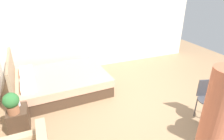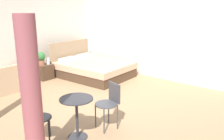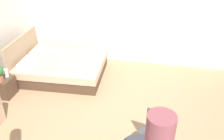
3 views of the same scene
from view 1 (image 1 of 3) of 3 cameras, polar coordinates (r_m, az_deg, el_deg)
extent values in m
cube|color=#9E7A56|center=(4.66, 9.16, -10.50)|extent=(8.38, 9.41, 0.02)
cube|color=silver|center=(6.41, -2.50, 12.24)|extent=(0.12, 6.41, 2.53)
cube|color=#473323|center=(5.28, -14.35, -4.45)|extent=(1.83, 2.28, 0.29)
cube|color=tan|center=(5.17, -14.63, -2.12)|extent=(1.88, 2.32, 0.19)
cube|color=#997F60|center=(5.08, -27.35, -2.74)|extent=(1.79, 0.15, 1.10)
cube|color=silver|center=(4.72, -23.67, -4.13)|extent=(0.64, 0.35, 0.12)
cube|color=silver|center=(5.41, -24.08, -0.51)|extent=(0.64, 0.35, 0.12)
cube|color=#473323|center=(4.23, -25.96, -13.11)|extent=(0.44, 0.36, 0.48)
cylinder|color=#935B3D|center=(3.98, -27.30, -10.38)|extent=(0.20, 0.20, 0.16)
sphere|color=#2D6B33|center=(3.88, -27.87, -7.97)|extent=(0.28, 0.28, 0.28)
cylinder|color=silver|center=(4.14, -26.43, -8.38)|extent=(0.10, 0.10, 0.20)
cylinder|color=#3F3F44|center=(4.32, 25.53, -12.14)|extent=(0.02, 0.02, 0.48)
cylinder|color=#3F3F44|center=(4.48, 28.87, -11.53)|extent=(0.02, 0.02, 0.48)
cylinder|color=#3F3F44|center=(4.52, 23.66, -9.98)|extent=(0.02, 0.02, 0.48)
cylinder|color=#3F3F44|center=(4.67, 26.89, -9.48)|extent=(0.02, 0.02, 0.48)
cylinder|color=#3F3F44|center=(4.37, 26.86, -8.09)|extent=(0.53, 0.53, 0.02)
cube|color=#3F3F44|center=(4.40, 26.14, -4.73)|extent=(0.12, 0.34, 0.37)
camera|label=2|loc=(5.77, 75.18, 1.78)|focal=37.75mm
camera|label=3|loc=(3.17, 91.26, 15.88)|focal=38.38mm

